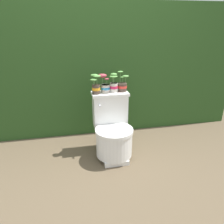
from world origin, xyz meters
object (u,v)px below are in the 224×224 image
Objects in this scene: potted_plant_midleft at (105,86)px; potted_plant_middle at (114,85)px; toilet at (113,131)px; potted_plant_left at (96,86)px; potted_plant_midright at (122,85)px.

potted_plant_midleft is 0.10m from potted_plant_middle.
potted_plant_midleft reaches higher than toilet.
potted_plant_left and potted_plant_middle have the same top height.
potted_plant_midleft is (-0.05, 0.17, 0.48)m from toilet.
toilet is 3.24× the size of potted_plant_middle.
potted_plant_left is 1.00× the size of potted_plant_middle.
potted_plant_midright is (0.15, 0.17, 0.47)m from toilet.
toilet is at bearing -105.79° from potted_plant_middle.
toilet is at bearing -130.29° from potted_plant_midright.
potted_plant_midright reaches higher than toilet.
potted_plant_middle is (0.04, 0.16, 0.48)m from toilet.
potted_plant_left reaches higher than potted_plant_midleft.
potted_plant_left is at bearing -172.15° from potted_plant_midright.
potted_plant_left is (-0.16, 0.13, 0.49)m from toilet.
potted_plant_middle is at bearing -170.53° from potted_plant_midright.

